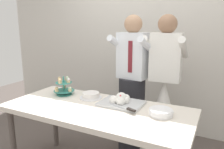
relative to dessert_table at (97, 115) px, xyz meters
name	(u,v)px	position (x,y,z in m)	size (l,w,h in m)	color
rear_wall	(147,32)	(0.00, 1.46, 0.75)	(5.20, 0.10, 2.90)	beige
dessert_table	(97,115)	(0.00, 0.00, 0.00)	(1.80, 0.80, 0.78)	silver
cupcake_stand	(64,87)	(-0.53, 0.18, 0.16)	(0.23, 0.23, 0.21)	teal
main_cake_tray	(121,101)	(0.18, 0.17, 0.11)	(0.43, 0.35, 0.12)	silver
plate_stack	(161,112)	(0.60, 0.09, 0.10)	(0.21, 0.21, 0.05)	white
round_cake	(91,96)	(-0.20, 0.21, 0.10)	(0.24, 0.24, 0.06)	white
person_groom	(132,92)	(0.08, 0.71, 0.05)	(0.51, 0.53, 1.66)	#232328
person_bride	(163,108)	(0.46, 0.76, -0.12)	(0.56, 0.56, 1.66)	white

